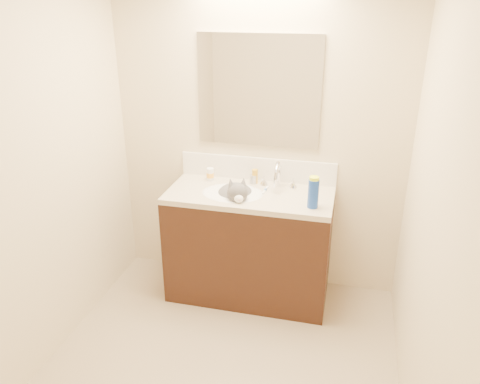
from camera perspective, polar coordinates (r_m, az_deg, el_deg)
The scene contains 17 objects.
ground at distance 3.08m, azimuth -3.27°, elevation -22.28°, with size 2.50×2.50×0.00m, color tan.
room_shell at distance 2.28m, azimuth -4.11°, elevation 5.06°, with size 2.24×2.54×2.52m.
vanity_cabinet at distance 3.58m, azimuth 1.13°, elevation -6.72°, with size 1.20×0.55×0.82m, color black.
counter_slab at distance 3.39m, azimuth 1.19°, elevation -0.40°, with size 1.20×0.55×0.04m, color #C4B59A.
basin at distance 3.41m, azimuth -0.90°, elevation -1.17°, with size 0.45×0.36×0.14m, color white.
faucet at distance 3.44m, azimuth 4.63°, elevation 1.82°, with size 0.28×0.20×0.21m.
cat at distance 3.39m, azimuth -0.53°, elevation -0.61°, with size 0.40×0.42×0.32m.
backsplash at distance 3.58m, azimuth 2.13°, elevation 2.85°, with size 1.20×0.02×0.18m, color white.
mirror at distance 3.43m, azimuth 2.28°, elevation 12.14°, with size 0.90×0.02×0.80m, color white.
pill_bottle at distance 3.59m, azimuth -3.65°, elevation 2.16°, with size 0.05×0.05×0.10m, color white.
pill_label at distance 3.59m, azimuth -3.65°, elevation 2.08°, with size 0.06×0.06×0.04m, color yellow.
silver_jar at distance 3.54m, azimuth 1.64°, elevation 1.59°, with size 0.06×0.06×0.07m, color #B7B7BC.
amber_bottle at distance 3.53m, azimuth 1.83°, elevation 1.91°, with size 0.04×0.04×0.11m, color gold.
toothbrush at distance 3.42m, azimuth 3.11°, elevation 0.24°, with size 0.02×0.14×0.01m, color white.
toothbrush_head at distance 3.41m, azimuth 3.11°, elevation 0.28°, with size 0.02×0.03×0.02m, color #5E87C8.
spray_can at distance 3.15m, azimuth 8.92°, elevation -0.20°, with size 0.07×0.07×0.20m, color #183EA8.
spray_cap at distance 3.11m, azimuth 9.03°, elevation 1.50°, with size 0.07×0.07×0.04m, color #EAFF1A.
Camera 1 is at (0.67, -2.06, 2.19)m, focal length 35.00 mm.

